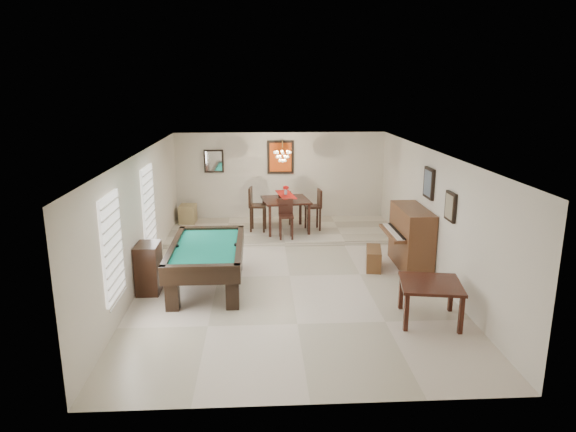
{
  "coord_description": "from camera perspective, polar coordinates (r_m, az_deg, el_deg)",
  "views": [
    {
      "loc": [
        -0.6,
        -10.15,
        3.92
      ],
      "look_at": [
        0.0,
        0.6,
        1.15
      ],
      "focal_mm": 32.0,
      "sensor_mm": 36.0,
      "label": 1
    }
  ],
  "objects": [
    {
      "name": "wall_left",
      "position": [
        10.75,
        -16.0,
        -0.24
      ],
      "size": [
        0.04,
        9.0,
        2.6
      ],
      "primitive_type": "cube",
      "color": "silver",
      "rests_on": "ground_plane"
    },
    {
      "name": "back_painting",
      "position": [
        14.76,
        -0.84,
        6.56
      ],
      "size": [
        0.75,
        0.06,
        0.95
      ],
      "primitive_type": "cube",
      "color": "#D84C14",
      "rests_on": "wall_back"
    },
    {
      "name": "corner_bench",
      "position": [
        14.77,
        -11.06,
        0.24
      ],
      "size": [
        0.46,
        0.57,
        0.5
      ],
      "primitive_type": "cube",
      "rotation": [
        0.0,
        0.0,
        -0.03
      ],
      "color": "#9E8756",
      "rests_on": "dining_step"
    },
    {
      "name": "ceiling",
      "position": [
        10.25,
        0.19,
        7.04
      ],
      "size": [
        6.0,
        9.0,
        0.04
      ],
      "primitive_type": "cube",
      "color": "white",
      "rests_on": "wall_back"
    },
    {
      "name": "upright_piano",
      "position": [
        11.49,
        12.77,
        -2.38
      ],
      "size": [
        0.9,
        1.6,
        1.33
      ],
      "primitive_type": null,
      "color": "brown",
      "rests_on": "ground_plane"
    },
    {
      "name": "back_mirror",
      "position": [
        14.81,
        -8.24,
        6.05
      ],
      "size": [
        0.55,
        0.06,
        0.65
      ],
      "primitive_type": "cube",
      "color": "white",
      "rests_on": "wall_back"
    },
    {
      "name": "dining_chair_south",
      "position": [
        12.93,
        -0.21,
        -0.37
      ],
      "size": [
        0.37,
        0.37,
        0.99
      ],
      "primitive_type": null,
      "rotation": [
        0.0,
        0.0,
        0.01
      ],
      "color": "black",
      "rests_on": "dining_step"
    },
    {
      "name": "pool_table",
      "position": [
        10.28,
        -8.95,
        -5.6
      ],
      "size": [
        1.4,
        2.57,
        0.85
      ],
      "primitive_type": null,
      "rotation": [
        0.0,
        0.0,
        0.01
      ],
      "color": "black",
      "rests_on": "ground_plane"
    },
    {
      "name": "right_picture_upper",
      "position": [
        11.22,
        15.39,
        3.54
      ],
      "size": [
        0.06,
        0.55,
        0.65
      ],
      "primitive_type": "cube",
      "color": "slate",
      "rests_on": "wall_right"
    },
    {
      "name": "wall_back",
      "position": [
        14.89,
        -0.84,
        4.29
      ],
      "size": [
        6.0,
        0.04,
        2.6
      ],
      "primitive_type": "cube",
      "color": "silver",
      "rests_on": "ground_plane"
    },
    {
      "name": "right_picture_lower",
      "position": [
        10.06,
        17.62,
        1.0
      ],
      "size": [
        0.06,
        0.45,
        0.55
      ],
      "primitive_type": "cube",
      "color": "gray",
      "rests_on": "wall_right"
    },
    {
      "name": "square_table",
      "position": [
        9.14,
        15.46,
        -9.15
      ],
      "size": [
        1.15,
        1.15,
        0.69
      ],
      "primitive_type": null,
      "rotation": [
        0.0,
        0.0,
        -0.17
      ],
      "color": "black",
      "rests_on": "ground_plane"
    },
    {
      "name": "window_left_front",
      "position": [
        8.66,
        -18.95,
        -3.28
      ],
      "size": [
        0.06,
        1.0,
        1.7
      ],
      "primitive_type": "cube",
      "color": "white",
      "rests_on": "wall_left"
    },
    {
      "name": "wall_front",
      "position": [
        6.25,
        2.65,
        -10.34
      ],
      "size": [
        6.0,
        0.04,
        2.6
      ],
      "primitive_type": "cube",
      "color": "silver",
      "rests_on": "ground_plane"
    },
    {
      "name": "dining_table",
      "position": [
        13.64,
        -0.25,
        0.38
      ],
      "size": [
        1.33,
        1.33,
        0.97
      ],
      "primitive_type": null,
      "rotation": [
        0.0,
        0.0,
        0.14
      ],
      "color": "black",
      "rests_on": "dining_step"
    },
    {
      "name": "dining_step",
      "position": [
        13.95,
        -0.61,
        -1.63
      ],
      "size": [
        6.0,
        2.5,
        0.12
      ],
      "primitive_type": "cube",
      "color": "beige",
      "rests_on": "ground_plane"
    },
    {
      "name": "ground_plane",
      "position": [
        10.9,
        0.18,
        -6.71
      ],
      "size": [
        6.0,
        9.0,
        0.02
      ],
      "primitive_type": "cube",
      "color": "beige"
    },
    {
      "name": "dining_chair_north",
      "position": [
        14.33,
        -0.32,
        1.02
      ],
      "size": [
        0.39,
        0.39,
        0.95
      ],
      "primitive_type": null,
      "rotation": [
        0.0,
        0.0,
        3.03
      ],
      "color": "black",
      "rests_on": "dining_step"
    },
    {
      "name": "piano_bench",
      "position": [
        11.42,
        9.48,
        -4.66
      ],
      "size": [
        0.45,
        0.84,
        0.44
      ],
      "primitive_type": "cube",
      "rotation": [
        0.0,
        0.0,
        -0.19
      ],
      "color": "brown",
      "rests_on": "ground_plane"
    },
    {
      "name": "window_left_rear",
      "position": [
        11.29,
        -15.23,
        1.02
      ],
      "size": [
        0.06,
        1.0,
        1.7
      ],
      "primitive_type": "cube",
      "color": "white",
      "rests_on": "wall_left"
    },
    {
      "name": "flower_vase",
      "position": [
        13.51,
        -0.25,
        2.91
      ],
      "size": [
        0.17,
        0.17,
        0.25
      ],
      "primitive_type": null,
      "rotation": [
        0.0,
        0.0,
        0.18
      ],
      "color": "red",
      "rests_on": "dining_table"
    },
    {
      "name": "dining_chair_east",
      "position": [
        13.72,
        2.77,
        0.71
      ],
      "size": [
        0.45,
        0.45,
        1.1
      ],
      "primitive_type": null,
      "rotation": [
        0.0,
        0.0,
        -1.46
      ],
      "color": "black",
      "rests_on": "dining_step"
    },
    {
      "name": "chandelier",
      "position": [
        13.47,
        -0.62,
        7.09
      ],
      "size": [
        0.44,
        0.44,
        0.6
      ],
      "primitive_type": null,
      "color": "#FFE5B2",
      "rests_on": "ceiling"
    },
    {
      "name": "wall_right",
      "position": [
        11.08,
        15.87,
        0.2
      ],
      "size": [
        0.04,
        9.0,
        2.6
      ],
      "primitive_type": "cube",
      "color": "silver",
      "rests_on": "ground_plane"
    },
    {
      "name": "apothecary_chest",
      "position": [
        10.3,
        -15.22,
        -5.6
      ],
      "size": [
        0.43,
        0.64,
        0.96
      ],
      "primitive_type": "cube",
      "color": "black",
      "rests_on": "ground_plane"
    },
    {
      "name": "dining_chair_west",
      "position": [
        13.62,
        -3.36,
        0.76
      ],
      "size": [
        0.49,
        0.49,
        1.17
      ],
      "primitive_type": null,
      "rotation": [
        0.0,
        0.0,
        1.44
      ],
      "color": "black",
      "rests_on": "dining_step"
    }
  ]
}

